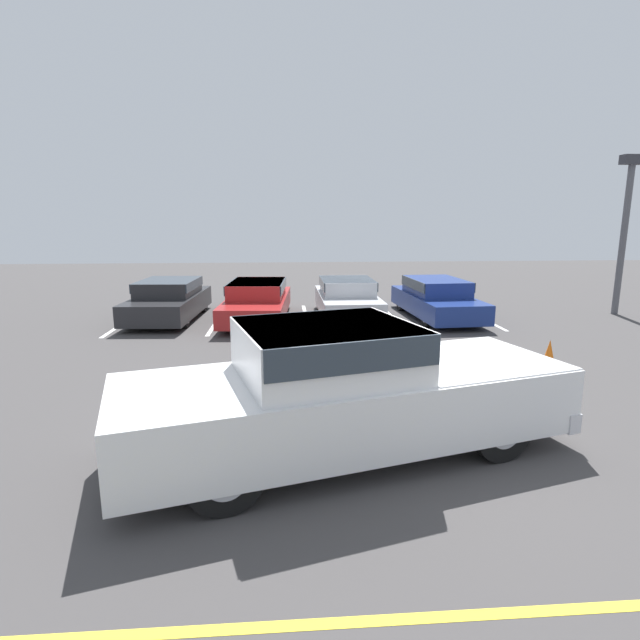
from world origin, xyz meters
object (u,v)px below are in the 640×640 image
at_px(pickup_truck, 348,389).
at_px(light_post, 625,220).
at_px(parked_sedan_d, 436,297).
at_px(parked_sedan_c, 347,298).
at_px(parked_sedan_b, 257,300).
at_px(traffic_cone, 549,356).
at_px(parked_sedan_a, 169,299).

relative_size(pickup_truck, light_post, 1.25).
bearing_deg(parked_sedan_d, parked_sedan_c, -95.78).
distance_m(parked_sedan_b, traffic_cone, 8.70).
bearing_deg(parked_sedan_c, light_post, 89.85).
relative_size(pickup_truck, traffic_cone, 9.55).
height_order(pickup_truck, parked_sedan_d, pickup_truck).
xyz_separation_m(light_post, traffic_cone, (-5.58, -6.01, -2.81)).
bearing_deg(traffic_cone, parked_sedan_b, 137.61).
xyz_separation_m(parked_sedan_b, parked_sedan_d, (5.78, 0.03, 0.00)).
distance_m(parked_sedan_a, light_post, 15.03).
xyz_separation_m(parked_sedan_a, traffic_cone, (9.25, -6.22, -0.35)).
bearing_deg(parked_sedan_a, parked_sedan_d, 91.07).
bearing_deg(parked_sedan_c, parked_sedan_d, 87.25).
height_order(parked_sedan_b, traffic_cone, parked_sedan_b).
xyz_separation_m(pickup_truck, parked_sedan_a, (-4.52, 9.62, -0.25)).
xyz_separation_m(parked_sedan_b, light_post, (12.00, 0.15, 2.46)).
relative_size(parked_sedan_b, parked_sedan_d, 1.05).
height_order(pickup_truck, parked_sedan_b, pickup_truck).
distance_m(pickup_truck, light_post, 14.13).
relative_size(parked_sedan_c, traffic_cone, 6.20).
distance_m(parked_sedan_b, parked_sedan_d, 5.78).
height_order(parked_sedan_a, parked_sedan_b, parked_sedan_a).
bearing_deg(traffic_cone, light_post, 47.13).
xyz_separation_m(pickup_truck, traffic_cone, (4.73, 3.40, -0.60)).
bearing_deg(traffic_cone, parked_sedan_d, 96.21).
xyz_separation_m(parked_sedan_a, light_post, (14.83, -0.21, 2.46)).
relative_size(parked_sedan_c, light_post, 0.81).
bearing_deg(parked_sedan_a, parked_sedan_b, 86.05).
xyz_separation_m(parked_sedan_c, light_post, (9.13, -0.01, 2.45)).
height_order(pickup_truck, light_post, light_post).
bearing_deg(pickup_truck, parked_sedan_a, 99.63).
bearing_deg(parked_sedan_d, parked_sedan_b, -92.85).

